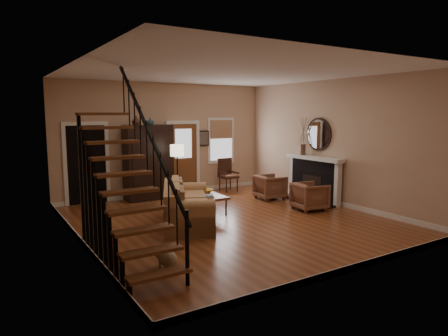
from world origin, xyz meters
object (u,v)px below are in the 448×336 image
armoire (148,162)px  side_chair (228,175)px  floor_lamp (177,174)px  sofa (187,205)px  armchair_left (310,196)px  armchair_right (270,187)px  coffee_table (206,204)px

armoire → side_chair: armoire is taller
floor_lamp → sofa: bearing=-109.5°
armoire → armchair_left: size_ratio=2.77×
armchair_left → sofa: bearing=91.9°
sofa → armchair_right: (3.18, 1.12, -0.08)m
armchair_left → armchair_right: size_ratio=1.00×
coffee_table → armoire: bearing=105.0°
coffee_table → side_chair: (1.95, 2.02, 0.28)m
side_chair → armchair_left: bearing=-82.5°
coffee_table → floor_lamp: (-0.15, 1.26, 0.57)m
armoire → coffee_table: armoire is taller
armchair_right → side_chair: bearing=20.3°
armoire → sofa: 3.00m
armchair_left → floor_lamp: (-2.52, 2.39, 0.45)m
coffee_table → floor_lamp: bearing=96.8°
floor_lamp → side_chair: floor_lamp is taller
floor_lamp → side_chair: (2.10, 0.76, -0.29)m
armoire → sofa: size_ratio=0.91×
sofa → floor_lamp: size_ratio=1.44×
coffee_table → floor_lamp: 1.40m
floor_lamp → side_chair: 2.26m
coffee_table → side_chair: size_ratio=1.15×
coffee_table → armchair_left: size_ratio=1.55×
coffee_table → armchair_right: size_ratio=1.55×
coffee_table → armchair_left: bearing=-25.5°
armoire → armchair_left: (2.96, -3.35, -0.71)m
floor_lamp → side_chair: size_ratio=1.56×
armoire → coffee_table: (0.60, -2.22, -0.82)m
armchair_left → floor_lamp: bearing=56.1°
side_chair → armchair_right: bearing=-76.5°
floor_lamp → side_chair: bearing=19.9°
coffee_table → side_chair: bearing=46.0°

